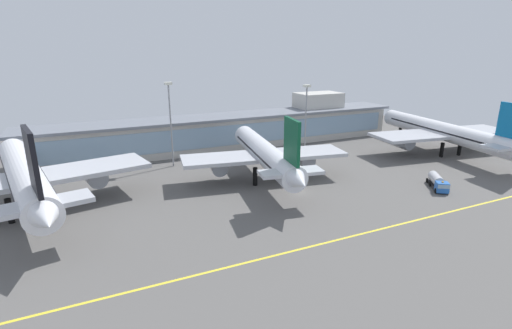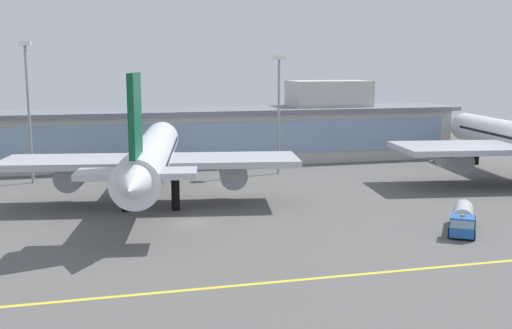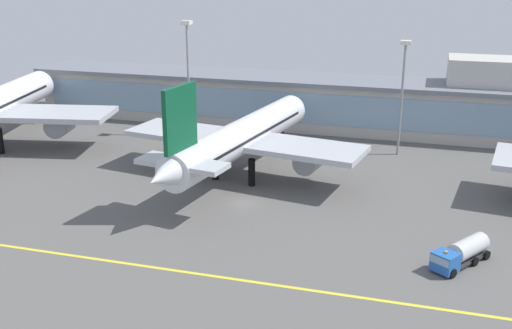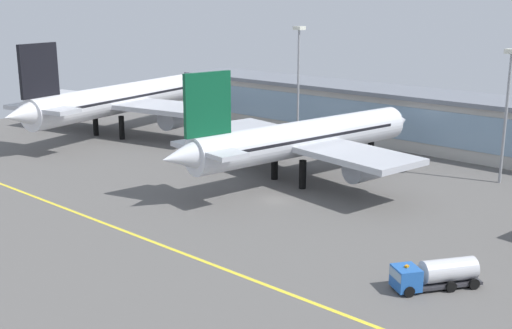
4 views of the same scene
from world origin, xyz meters
name	(u,v)px [view 4 (image 4 of 4)]	position (x,y,z in m)	size (l,w,h in m)	color
ground_plane	(276,200)	(0.00, 0.00, 0.00)	(180.00, 180.00, 0.00)	#5B5956
taxiway_centreline_stripe	(155,243)	(0.00, -22.00, 0.01)	(144.00, 0.50, 0.01)	yellow
terminal_building	(438,119)	(2.09, 44.90, 5.79)	(121.99, 14.00, 15.77)	beige
airliner_near_left	(118,100)	(-53.89, 13.00, 7.35)	(47.69, 56.23, 20.11)	black
airliner_near_right	(303,139)	(-3.59, 10.68, 6.67)	(40.82, 50.11, 18.26)	black
fuel_tanker_truck	(433,274)	(29.97, -11.46, 1.51)	(7.08, 8.85, 2.90)	black
apron_light_mast_west	(299,67)	(-21.17, 31.74, 14.94)	(1.80, 1.80, 22.69)	gray
apron_light_mast_centre	(508,95)	(20.08, 30.21, 13.75)	(1.80, 1.80, 20.57)	gray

